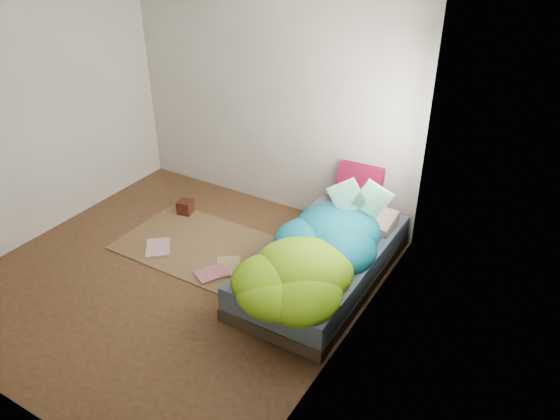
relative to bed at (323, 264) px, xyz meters
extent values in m
cube|color=#402B18|center=(-1.22, -0.72, -0.17)|extent=(3.50, 3.50, 0.00)
cube|color=#B6B2AD|center=(-1.22, 1.03, 1.13)|extent=(3.50, 0.04, 2.60)
cube|color=#B6B2AD|center=(-2.97, -0.72, 1.13)|extent=(0.04, 3.50, 2.60)
cube|color=#B6B2AD|center=(0.53, -0.72, 1.13)|extent=(0.04, 3.50, 2.60)
cube|color=white|center=(0.52, 0.18, 1.23)|extent=(0.01, 1.00, 1.20)
cube|color=#3C2B21|center=(0.00, 0.00, -0.11)|extent=(1.00, 2.00, 0.12)
cube|color=#4B5F78|center=(0.00, 0.00, 0.06)|extent=(0.98, 1.96, 0.22)
cube|color=brown|center=(-1.37, -0.17, -0.16)|extent=(1.60, 1.10, 0.01)
cube|color=white|center=(0.17, 0.62, 0.23)|extent=(0.55, 0.34, 0.12)
cube|color=#55052A|center=(-0.06, 0.91, 0.40)|extent=(0.47, 0.18, 0.46)
cube|color=#39190D|center=(-1.90, 0.27, -0.08)|extent=(0.19, 0.19, 0.16)
imported|color=silver|center=(-1.77, -0.52, -0.14)|extent=(0.40, 0.41, 0.03)
imported|color=#BA6B82|center=(-1.03, -0.47, -0.14)|extent=(0.33, 0.36, 0.03)
imported|color=tan|center=(-0.96, -0.41, -0.14)|extent=(0.38, 0.40, 0.02)
camera|label=1|loc=(1.82, -3.80, 3.04)|focal=35.00mm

